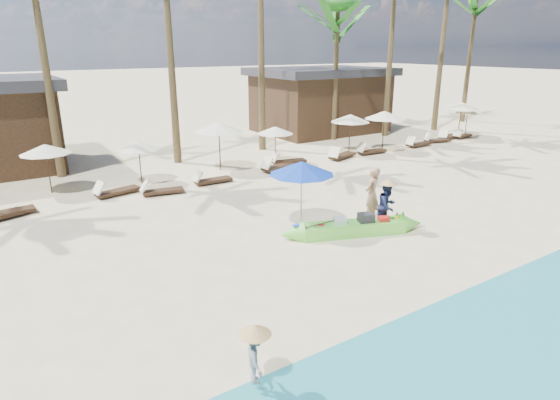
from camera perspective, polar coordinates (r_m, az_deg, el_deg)
ground at (r=12.03m, az=2.73°, el=-10.02°), size 240.00×240.00×0.00m
green_canoe at (r=14.99m, az=8.90°, el=-3.37°), size 5.09×2.20×0.68m
tourist at (r=16.08m, az=11.13°, el=0.70°), size 0.81×0.68×1.88m
vendor_green at (r=15.43m, az=12.92°, el=-0.73°), size 0.89×0.75×1.60m
vendor_yellow at (r=8.37m, az=-3.00°, el=-18.53°), size 0.57×0.74×1.01m
blue_umbrella at (r=14.80m, az=2.66°, el=3.92°), size 2.09×2.09×2.25m
resort_parasol_4 at (r=20.81m, az=-26.72°, el=5.56°), size 1.95×1.95×2.01m
lounger_4_right at (r=18.94m, az=-30.63°, el=-1.24°), size 1.84×0.70×0.61m
resort_parasol_5 at (r=20.92m, az=-16.89°, el=6.34°), size 1.78×1.78×1.84m
lounger_5_left at (r=19.79m, az=-19.52°, el=1.08°), size 1.89×0.91×0.62m
resort_parasol_6 at (r=22.34m, az=-7.47°, el=8.83°), size 2.26×2.26×2.32m
lounger_6_left at (r=19.39m, az=-14.44°, el=1.17°), size 1.76×0.84×0.58m
lounger_6_right at (r=20.51m, az=-8.46°, el=2.49°), size 1.73×0.57×0.58m
resort_parasol_7 at (r=23.57m, az=-0.59°, el=8.51°), size 1.84×1.84×1.89m
lounger_7_left at (r=22.44m, az=-0.32°, el=4.15°), size 2.05×0.87×0.67m
lounger_7_right at (r=23.65m, az=0.83°, el=4.83°), size 1.88×0.92×0.61m
resort_parasol_8 at (r=25.98m, az=8.57°, el=9.83°), size 2.13×2.13×2.19m
lounger_8_left at (r=25.04m, az=7.46°, el=5.46°), size 2.00×1.13×0.65m
resort_parasol_9 at (r=27.05m, az=12.63°, el=10.08°), size 2.21×2.21×2.27m
lounger_9_left at (r=26.44m, az=10.92°, el=5.93°), size 1.82×0.66×0.61m
lounger_9_right at (r=29.04m, az=16.38°, el=6.62°), size 1.81×0.62×0.61m
resort_parasol_10 at (r=32.20m, az=21.25°, el=10.66°), size 2.28×2.28×2.34m
lounger_10_left at (r=30.70m, az=18.46°, el=7.00°), size 1.79×0.96×0.58m
lounger_10_right at (r=31.99m, az=19.76°, el=7.33°), size 1.98×1.00×0.64m
resort_parasol_11 at (r=33.51m, az=21.94°, el=10.16°), size 1.86×1.86×1.91m
lounger_11_left at (r=32.80m, az=21.31°, el=7.35°), size 1.73×0.77×0.57m
palm_6 at (r=29.98m, az=7.01°, el=20.72°), size 2.08×2.08×8.51m
palm_9 at (r=40.06m, az=22.68°, el=20.33°), size 2.08×2.08×9.82m
pavilion_east at (r=33.19m, az=4.91°, el=12.14°), size 8.80×6.60×4.30m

